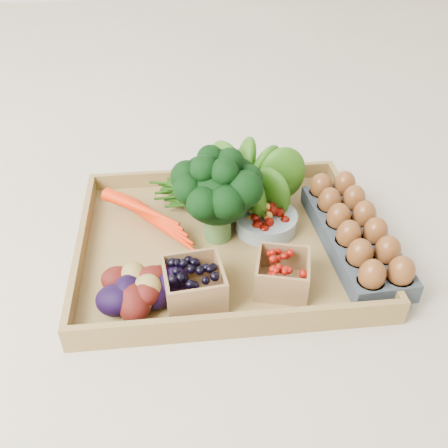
{
  "coord_description": "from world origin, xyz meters",
  "views": [
    {
      "loc": [
        -0.08,
        -0.74,
        0.63
      ],
      "look_at": [
        0.0,
        0.0,
        0.06
      ],
      "focal_mm": 40.0,
      "sensor_mm": 36.0,
      "label": 1
    }
  ],
  "objects": [
    {
      "name": "egg_carton",
      "position": [
        0.24,
        -0.04,
        0.03
      ],
      "size": [
        0.13,
        0.33,
        0.04
      ],
      "primitive_type": "cube",
      "rotation": [
        0.0,
        0.0,
        0.05
      ],
      "color": "#353D43",
      "rests_on": "tray"
    },
    {
      "name": "punnet_raspberry",
      "position": [
        0.09,
        -0.13,
        0.05
      ],
      "size": [
        0.11,
        0.11,
        0.06
      ],
      "primitive_type": "cube",
      "rotation": [
        0.0,
        0.0,
        -0.25
      ],
      "color": "#760A05",
      "rests_on": "tray"
    },
    {
      "name": "carrots",
      "position": [
        -0.13,
        0.06,
        0.04
      ],
      "size": [
        0.19,
        0.13,
        0.04
      ],
      "primitive_type": null,
      "color": "#F02A05",
      "rests_on": "tray"
    },
    {
      "name": "tray",
      "position": [
        0.0,
        0.0,
        0.01
      ],
      "size": [
        0.55,
        0.45,
        0.01
      ],
      "primitive_type": "cube",
      "color": "olive",
      "rests_on": "ground"
    },
    {
      "name": "lettuce",
      "position": [
        0.06,
        0.12,
        0.09
      ],
      "size": [
        0.15,
        0.15,
        0.15
      ],
      "primitive_type": "sphere",
      "color": "#25510C",
      "rests_on": "tray"
    },
    {
      "name": "cherry_bowl",
      "position": [
        0.09,
        0.04,
        0.03
      ],
      "size": [
        0.12,
        0.12,
        0.03
      ],
      "primitive_type": "cylinder",
      "color": "#8C9EA5",
      "rests_on": "tray"
    },
    {
      "name": "ground",
      "position": [
        0.0,
        0.0,
        0.0
      ],
      "size": [
        4.0,
        4.0,
        0.0
      ],
      "primitive_type": "plane",
      "color": "beige",
      "rests_on": "ground"
    },
    {
      "name": "punnet_blackberry",
      "position": [
        -0.07,
        -0.14,
        0.05
      ],
      "size": [
        0.11,
        0.11,
        0.07
      ],
      "primitive_type": "cube",
      "rotation": [
        0.0,
        0.0,
        0.11
      ],
      "color": "black",
      "rests_on": "tray"
    },
    {
      "name": "broccoli",
      "position": [
        -0.01,
        0.02,
        0.08
      ],
      "size": [
        0.17,
        0.17,
        0.14
      ],
      "primitive_type": null,
      "color": "black",
      "rests_on": "tray"
    },
    {
      "name": "potatoes",
      "position": [
        -0.15,
        -0.14,
        0.06
      ],
      "size": [
        0.14,
        0.14,
        0.08
      ],
      "primitive_type": null,
      "color": "#400D0A",
      "rests_on": "tray"
    }
  ]
}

